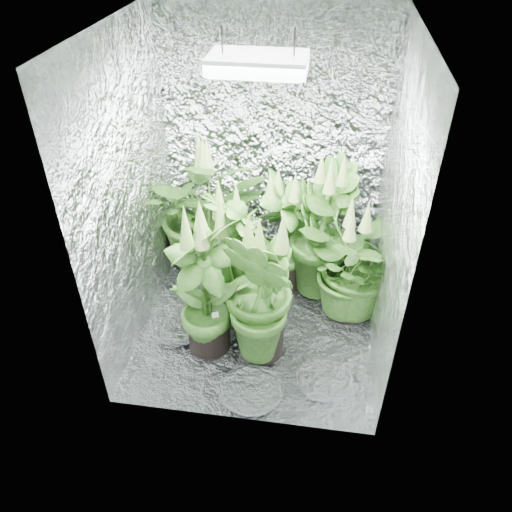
{
  "coord_description": "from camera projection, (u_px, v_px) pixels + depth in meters",
  "views": [
    {
      "loc": [
        0.37,
        -2.56,
        2.56
      ],
      "look_at": [
        -0.01,
        0.0,
        0.61
      ],
      "focal_mm": 35.0,
      "sensor_mm": 36.0,
      "label": 1
    }
  ],
  "objects": [
    {
      "name": "plant_label",
      "position": [
        216.0,
        317.0,
        3.23
      ],
      "size": [
        0.05,
        0.04,
        0.07
      ],
      "primitive_type": "cube",
      "rotation": [
        -0.21,
        0.0,
        0.47
      ],
      "color": "white",
      "rests_on": "plant_f"
    },
    {
      "name": "ceiling",
      "position": [
        258.0,
        26.0,
        2.4
      ],
      "size": [
        1.6,
        1.6,
        0.01
      ],
      "primitive_type": "cube",
      "color": "silver",
      "rests_on": "walls"
    },
    {
      "name": "plant_d",
      "position": [
        236.0,
        261.0,
        3.4
      ],
      "size": [
        0.76,
        0.76,
        1.07
      ],
      "rotation": [
        0.0,
        0.0,
        2.24
      ],
      "color": "black",
      "rests_on": "ground"
    },
    {
      "name": "plant_g",
      "position": [
        262.0,
        295.0,
        3.11
      ],
      "size": [
        0.74,
        0.74,
        1.09
      ],
      "rotation": [
        0.0,
        0.0,
        5.25
      ],
      "color": "black",
      "rests_on": "ground"
    },
    {
      "name": "plant_f",
      "position": [
        205.0,
        287.0,
        3.12
      ],
      "size": [
        0.75,
        0.75,
        1.13
      ],
      "rotation": [
        0.0,
        0.0,
        4.15
      ],
      "color": "black",
      "rests_on": "ground"
    },
    {
      "name": "plant_c",
      "position": [
        321.0,
        231.0,
        3.63
      ],
      "size": [
        0.6,
        0.6,
        1.12
      ],
      "rotation": [
        0.0,
        0.0,
        1.63
      ],
      "color": "black",
      "rests_on": "ground"
    },
    {
      "name": "circulation_fan",
      "position": [
        341.0,
        271.0,
        3.82
      ],
      "size": [
        0.21,
        0.33,
        0.4
      ],
      "rotation": [
        0.0,
        0.0,
        0.38
      ],
      "color": "black",
      "rests_on": "ground"
    },
    {
      "name": "ground",
      "position": [
        257.0,
        324.0,
        3.6
      ],
      "size": [
        1.6,
        1.6,
        0.0
      ],
      "primitive_type": "plane",
      "color": "silver",
      "rests_on": "ground"
    },
    {
      "name": "plant_b",
      "position": [
        285.0,
        236.0,
        3.67
      ],
      "size": [
        0.67,
        0.67,
        1.03
      ],
      "rotation": [
        0.0,
        0.0,
        1.08
      ],
      "color": "black",
      "rests_on": "ground"
    },
    {
      "name": "plant_a",
      "position": [
        206.0,
        208.0,
        3.84
      ],
      "size": [
        1.07,
        1.07,
        1.15
      ],
      "rotation": [
        0.0,
        0.0,
        0.15
      ],
      "color": "black",
      "rests_on": "ground"
    },
    {
      "name": "plant_e",
      "position": [
        353.0,
        266.0,
        3.44
      ],
      "size": [
        0.94,
        0.94,
        0.93
      ],
      "rotation": [
        0.0,
        0.0,
        3.44
      ],
      "color": "black",
      "rests_on": "ground"
    },
    {
      "name": "grow_lamp",
      "position": [
        258.0,
        63.0,
        2.51
      ],
      "size": [
        0.5,
        0.3,
        0.22
      ],
      "color": "gray",
      "rests_on": "ceiling"
    },
    {
      "name": "walls",
      "position": [
        258.0,
        205.0,
        3.0
      ],
      "size": [
        1.62,
        1.62,
        2.0
      ],
      "color": "silver",
      "rests_on": "ground"
    }
  ]
}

